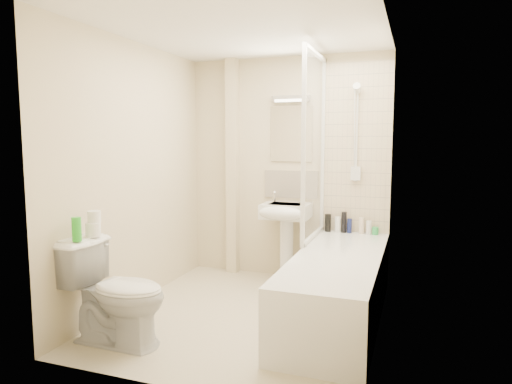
% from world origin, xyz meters
% --- Properties ---
extents(floor, '(2.50, 2.50, 0.00)m').
position_xyz_m(floor, '(0.00, 0.00, 0.00)').
color(floor, beige).
rests_on(floor, ground).
extents(wall_back, '(2.20, 0.02, 2.40)m').
position_xyz_m(wall_back, '(0.00, 1.25, 1.20)').
color(wall_back, beige).
rests_on(wall_back, ground).
extents(wall_left, '(0.02, 2.50, 2.40)m').
position_xyz_m(wall_left, '(-1.10, 0.00, 1.20)').
color(wall_left, beige).
rests_on(wall_left, ground).
extents(wall_right, '(0.02, 2.50, 2.40)m').
position_xyz_m(wall_right, '(1.10, 0.00, 1.20)').
color(wall_right, beige).
rests_on(wall_right, ground).
extents(ceiling, '(2.20, 2.50, 0.02)m').
position_xyz_m(ceiling, '(0.00, 0.00, 2.40)').
color(ceiling, white).
rests_on(ceiling, wall_back).
extents(tile_back, '(0.70, 0.01, 1.75)m').
position_xyz_m(tile_back, '(0.75, 1.24, 1.42)').
color(tile_back, beige).
rests_on(tile_back, wall_back).
extents(tile_right, '(0.01, 2.10, 1.75)m').
position_xyz_m(tile_right, '(1.09, 0.20, 1.42)').
color(tile_right, beige).
rests_on(tile_right, wall_right).
extents(pipe_boxing, '(0.12, 0.12, 2.40)m').
position_xyz_m(pipe_boxing, '(-0.62, 1.19, 1.20)').
color(pipe_boxing, beige).
rests_on(pipe_boxing, ground).
extents(splashback, '(0.60, 0.02, 0.30)m').
position_xyz_m(splashback, '(0.05, 1.24, 1.03)').
color(splashback, beige).
rests_on(splashback, wall_back).
extents(mirror, '(0.46, 0.01, 0.60)m').
position_xyz_m(mirror, '(0.05, 1.24, 1.58)').
color(mirror, white).
rests_on(mirror, wall_back).
extents(strip_light, '(0.42, 0.07, 0.07)m').
position_xyz_m(strip_light, '(0.05, 1.22, 1.95)').
color(strip_light, silver).
rests_on(strip_light, wall_back).
extents(bathtub, '(0.70, 2.10, 0.55)m').
position_xyz_m(bathtub, '(0.75, 0.20, 0.29)').
color(bathtub, white).
rests_on(bathtub, ground).
extents(shower_screen, '(0.04, 0.92, 1.80)m').
position_xyz_m(shower_screen, '(0.40, 0.80, 1.45)').
color(shower_screen, white).
rests_on(shower_screen, bathtub).
extents(shower_fixture, '(0.10, 0.16, 0.99)m').
position_xyz_m(shower_fixture, '(0.75, 1.19, 1.55)').
color(shower_fixture, white).
rests_on(shower_fixture, wall_back).
extents(pedestal_sink, '(0.50, 0.47, 0.96)m').
position_xyz_m(pedestal_sink, '(0.05, 1.01, 0.67)').
color(pedestal_sink, white).
rests_on(pedestal_sink, ground).
extents(bottle_black_a, '(0.06, 0.06, 0.19)m').
position_xyz_m(bottle_black_a, '(0.48, 1.16, 0.64)').
color(bottle_black_a, black).
rests_on(bottle_black_a, bathtub).
extents(bottle_white_a, '(0.06, 0.06, 0.16)m').
position_xyz_m(bottle_white_a, '(0.58, 1.16, 0.63)').
color(bottle_white_a, white).
rests_on(bottle_white_a, bathtub).
extents(bottle_black_b, '(0.05, 0.05, 0.22)m').
position_xyz_m(bottle_black_b, '(0.65, 1.16, 0.66)').
color(bottle_black_b, black).
rests_on(bottle_black_b, bathtub).
extents(bottle_blue, '(0.05, 0.05, 0.15)m').
position_xyz_m(bottle_blue, '(0.70, 1.16, 0.62)').
color(bottle_blue, navy).
rests_on(bottle_blue, bathtub).
extents(bottle_cream, '(0.05, 0.05, 0.17)m').
position_xyz_m(bottle_cream, '(0.83, 1.16, 0.63)').
color(bottle_cream, beige).
rests_on(bottle_cream, bathtub).
extents(bottle_white_b, '(0.06, 0.06, 0.14)m').
position_xyz_m(bottle_white_b, '(0.90, 1.16, 0.62)').
color(bottle_white_b, white).
rests_on(bottle_white_b, bathtub).
extents(bottle_green, '(0.06, 0.06, 0.08)m').
position_xyz_m(bottle_green, '(0.97, 1.16, 0.59)').
color(bottle_green, green).
rests_on(bottle_green, bathtub).
extents(toilet, '(0.47, 0.79, 0.78)m').
position_xyz_m(toilet, '(-0.72, -0.83, 0.39)').
color(toilet, white).
rests_on(toilet, ground).
extents(toilet_roll_lower, '(0.11, 0.11, 0.10)m').
position_xyz_m(toilet_roll_lower, '(-0.96, -0.77, 0.84)').
color(toilet_roll_lower, white).
rests_on(toilet_roll_lower, toilet).
extents(toilet_roll_upper, '(0.10, 0.10, 0.09)m').
position_xyz_m(toilet_roll_upper, '(-0.96, -0.75, 0.93)').
color(toilet_roll_upper, white).
rests_on(toilet_roll_upper, toilet_roll_lower).
extents(green_bottle, '(0.07, 0.07, 0.17)m').
position_xyz_m(green_bottle, '(-0.96, -0.94, 0.87)').
color(green_bottle, green).
rests_on(green_bottle, toilet).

